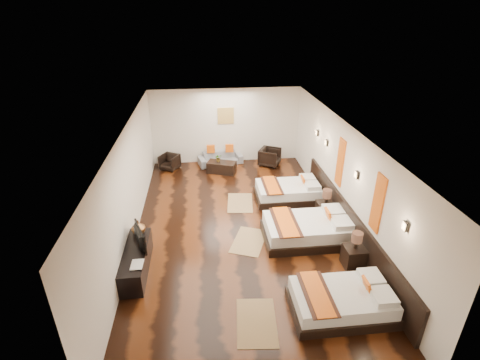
{
  "coord_description": "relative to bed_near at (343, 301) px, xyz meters",
  "views": [
    {
      "loc": [
        -0.87,
        -8.08,
        5.45
      ],
      "look_at": [
        0.09,
        0.75,
        1.1
      ],
      "focal_mm": 26.71,
      "sensor_mm": 36.0,
      "label": 1
    }
  ],
  "objects": [
    {
      "name": "armchair_left",
      "position": [
        -3.83,
        7.28,
        0.03
      ],
      "size": [
        0.83,
        0.84,
        0.57
      ],
      "primitive_type": "imported",
      "rotation": [
        0.0,
        0.0,
        -0.51
      ],
      "color": "black",
      "rests_on": "floor"
    },
    {
      "name": "right_wall",
      "position": [
        1.06,
        3.1,
        1.14
      ],
      "size": [
        0.01,
        9.5,
        2.8
      ],
      "primitive_type": "cube",
      "color": "silver",
      "rests_on": "floor"
    },
    {
      "name": "bed_far",
      "position": [
        0.0,
        4.59,
        0.0
      ],
      "size": [
        1.97,
        1.24,
        0.75
      ],
      "color": "black",
      "rests_on": "floor"
    },
    {
      "name": "floor",
      "position": [
        -1.69,
        3.1,
        -0.26
      ],
      "size": [
        5.5,
        9.5,
        0.01
      ],
      "primitive_type": "cube",
      "color": "black",
      "rests_on": "ground"
    },
    {
      "name": "nightstand_a",
      "position": [
        0.75,
        1.28,
        0.07
      ],
      "size": [
        0.47,
        0.47,
        0.92
      ],
      "color": "black",
      "rests_on": "floor"
    },
    {
      "name": "tv",
      "position": [
        -4.14,
        1.82,
        0.54
      ],
      "size": [
        0.41,
        0.82,
        0.48
      ],
      "primitive_type": "imported",
      "rotation": [
        0.0,
        0.0,
        1.94
      ],
      "color": "black",
      "rests_on": "tv_console"
    },
    {
      "name": "gold_artwork",
      "position": [
        -1.69,
        7.83,
        1.54
      ],
      "size": [
        0.6,
        0.04,
        0.6
      ],
      "primitive_type": "cube",
      "color": "#AD873F",
      "rests_on": "back_wall"
    },
    {
      "name": "coffee_table",
      "position": [
        -1.95,
        6.79,
        -0.06
      ],
      "size": [
        1.11,
        0.8,
        0.4
      ],
      "primitive_type": "cube",
      "rotation": [
        0.0,
        0.0,
        -0.34
      ],
      "color": "black",
      "rests_on": "floor"
    },
    {
      "name": "sconce_lounge",
      "position": [
        1.01,
        5.4,
        1.59
      ],
      "size": [
        0.07,
        0.12,
        0.18
      ],
      "color": "black",
      "rests_on": "right_wall"
    },
    {
      "name": "nightstand_b",
      "position": [
        0.75,
        3.34,
        0.07
      ],
      "size": [
        0.47,
        0.47,
        0.92
      ],
      "color": "black",
      "rests_on": "floor"
    },
    {
      "name": "tv_console",
      "position": [
        -4.19,
        1.67,
        0.02
      ],
      "size": [
        0.5,
        1.8,
        0.55
      ],
      "primitive_type": "cube",
      "color": "black",
      "rests_on": "floor"
    },
    {
      "name": "bed_near",
      "position": [
        0.0,
        0.0,
        0.0
      ],
      "size": [
        1.97,
        1.24,
        0.75
      ],
      "color": "black",
      "rests_on": "floor"
    },
    {
      "name": "figurine",
      "position": [
        -4.19,
        2.35,
        0.47
      ],
      "size": [
        0.38,
        0.38,
        0.35
      ],
      "primitive_type": "imported",
      "rotation": [
        0.0,
        0.0,
        0.13
      ],
      "color": "brown",
      "rests_on": "tv_console"
    },
    {
      "name": "sconce_near",
      "position": [
        1.01,
        0.1,
        1.59
      ],
      "size": [
        0.07,
        0.12,
        0.18
      ],
      "color": "black",
      "rests_on": "right_wall"
    },
    {
      "name": "sconce_mid",
      "position": [
        1.01,
        2.3,
        1.59
      ],
      "size": [
        0.07,
        0.12,
        0.18
      ],
      "color": "black",
      "rests_on": "right_wall"
    },
    {
      "name": "armchair_right",
      "position": [
        -0.1,
        7.24,
        0.07
      ],
      "size": [
        0.98,
        0.97,
        0.66
      ],
      "primitive_type": "imported",
      "rotation": [
        0.0,
        0.0,
        1.08
      ],
      "color": "black",
      "rests_on": "floor"
    },
    {
      "name": "left_wall",
      "position": [
        -4.44,
        3.1,
        1.14
      ],
      "size": [
        0.01,
        9.5,
        2.8
      ],
      "primitive_type": "cube",
      "color": "silver",
      "rests_on": "floor"
    },
    {
      "name": "sofa",
      "position": [
        -1.95,
        7.55,
        -0.02
      ],
      "size": [
        1.75,
        1.01,
        0.48
      ],
      "primitive_type": "imported",
      "rotation": [
        0.0,
        0.0,
        0.24
      ],
      "color": "slate",
      "rests_on": "floor"
    },
    {
      "name": "sconce_far",
      "position": [
        1.01,
        4.5,
        1.59
      ],
      "size": [
        0.07,
        0.12,
        0.18
      ],
      "color": "black",
      "rests_on": "right_wall"
    },
    {
      "name": "jute_mat_far",
      "position": [
        -1.53,
        4.49,
        -0.25
      ],
      "size": [
        0.87,
        1.27,
        0.01
      ],
      "primitive_type": "cube",
      "rotation": [
        0.0,
        0.0,
        -0.11
      ],
      "color": "#95744B",
      "rests_on": "floor"
    },
    {
      "name": "jute_mat_near",
      "position": [
        -1.72,
        -0.11,
        -0.25
      ],
      "size": [
        0.86,
        1.26,
        0.01
      ],
      "primitive_type": "cube",
      "rotation": [
        0.0,
        0.0,
        -0.09
      ],
      "color": "#95744B",
      "rests_on": "floor"
    },
    {
      "name": "table_plant",
      "position": [
        -2.05,
        6.87,
        0.28
      ],
      "size": [
        0.3,
        0.28,
        0.27
      ],
      "primitive_type": "imported",
      "rotation": [
        0.0,
        0.0,
        0.35
      ],
      "color": "#2E6220",
      "rests_on": "coffee_table"
    },
    {
      "name": "book",
      "position": [
        -4.19,
        1.16,
        0.31
      ],
      "size": [
        0.26,
        0.35,
        0.03
      ],
      "primitive_type": "imported",
      "rotation": [
        0.0,
        0.0,
        -0.02
      ],
      "color": "black",
      "rests_on": "tv_console"
    },
    {
      "name": "bed_mid",
      "position": [
        0.0,
        2.44,
        0.03
      ],
      "size": [
        2.22,
        1.39,
        0.85
      ],
      "color": "black",
      "rests_on": "floor"
    },
    {
      "name": "jute_mat_mid",
      "position": [
        -1.52,
        2.49,
        -0.25
      ],
      "size": [
        1.14,
        1.39,
        0.01
      ],
      "primitive_type": "cube",
      "rotation": [
        0.0,
        0.0,
        -0.37
      ],
      "color": "#95744B",
      "rests_on": "floor"
    },
    {
      "name": "headboard_panel",
      "position": [
        1.02,
        2.3,
        0.19
      ],
      "size": [
        0.08,
        6.6,
        0.9
      ],
      "primitive_type": "cube",
      "color": "black",
      "rests_on": "floor"
    },
    {
      "name": "back_wall",
      "position": [
        -1.69,
        7.85,
        1.14
      ],
      "size": [
        5.5,
        0.01,
        2.8
      ],
      "primitive_type": "cube",
      "color": "silver",
      "rests_on": "floor"
    },
    {
      "name": "ceiling",
      "position": [
        -1.69,
        3.1,
        2.54
      ],
      "size": [
        5.5,
        9.5,
        0.01
      ],
      "primitive_type": "cube",
      "color": "white",
      "rests_on": "floor"
    },
    {
      "name": "orange_panel_b",
      "position": [
        1.04,
        3.4,
        1.44
      ],
      "size": [
        0.04,
        0.4,
        1.3
      ],
      "primitive_type": "cube",
      "color": "#D86014",
      "rests_on": "right_wall"
    },
    {
      "name": "orange_panel_a",
      "position": [
        1.04,
        1.2,
        1.44
      ],
      "size": [
        0.04,
        0.4,
        1.3
      ],
      "primitive_type": "cube",
      "color": "#D86014",
      "rests_on": "right_wall"
    }
  ]
}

